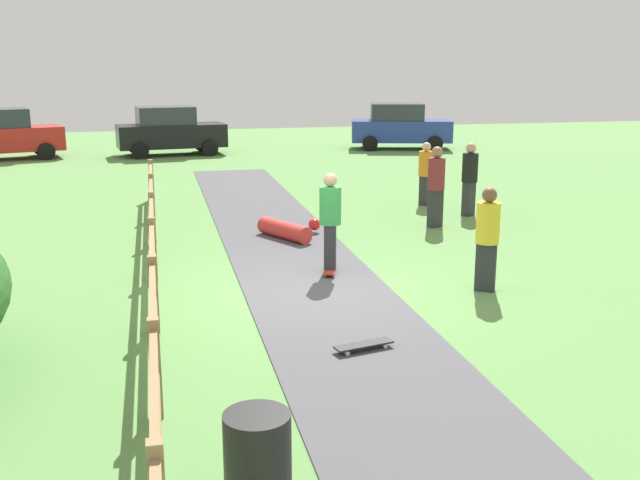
% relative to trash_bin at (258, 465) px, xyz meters
% --- Properties ---
extents(ground_plane, '(60.00, 60.00, 0.00)m').
position_rel_trash_bin_xyz_m(ground_plane, '(1.80, 5.80, -0.45)').
color(ground_plane, '#60934C').
extents(asphalt_path, '(2.40, 28.00, 0.02)m').
position_rel_trash_bin_xyz_m(asphalt_path, '(1.80, 5.80, -0.44)').
color(asphalt_path, '#515156').
rests_on(asphalt_path, ground_plane).
extents(wooden_fence, '(0.12, 18.12, 1.10)m').
position_rel_trash_bin_xyz_m(wooden_fence, '(-0.80, 5.80, 0.22)').
color(wooden_fence, '#997A51').
rests_on(wooden_fence, ground_plane).
extents(trash_bin, '(0.56, 0.56, 0.90)m').
position_rel_trash_bin_xyz_m(trash_bin, '(0.00, 0.00, 0.00)').
color(trash_bin, black).
rests_on(trash_bin, ground_plane).
extents(skater_riding, '(0.47, 0.82, 1.78)m').
position_rel_trash_bin_xyz_m(skater_riding, '(2.25, 6.81, 0.56)').
color(skater_riding, '#B23326').
rests_on(skater_riding, asphalt_path).
extents(skater_fallen, '(1.36, 1.43, 0.36)m').
position_rel_trash_bin_xyz_m(skater_fallen, '(1.96, 9.56, -0.25)').
color(skater_fallen, red).
rests_on(skater_fallen, asphalt_path).
extents(skateboard_loose, '(0.82, 0.38, 0.08)m').
position_rel_trash_bin_xyz_m(skateboard_loose, '(1.83, 3.21, -0.36)').
color(skateboard_loose, black).
rests_on(skateboard_loose, asphalt_path).
extents(bystander_orange, '(0.54, 0.54, 1.63)m').
position_rel_trash_bin_xyz_m(bystander_orange, '(6.17, 12.52, 0.44)').
color(bystander_orange, '#2D2D33').
rests_on(bystander_orange, ground_plane).
extents(bystander_maroon, '(0.51, 0.51, 1.83)m').
position_rel_trash_bin_xyz_m(bystander_maroon, '(5.45, 9.96, 0.56)').
color(bystander_maroon, '#2D2D33').
rests_on(bystander_maroon, ground_plane).
extents(bystander_yellow, '(0.52, 0.52, 1.71)m').
position_rel_trash_bin_xyz_m(bystander_yellow, '(4.49, 5.29, 0.49)').
color(bystander_yellow, '#2D2D33').
rests_on(bystander_yellow, ground_plane).
extents(bystander_black, '(0.53, 0.53, 1.77)m').
position_rel_trash_bin_xyz_m(bystander_black, '(6.71, 10.99, 0.53)').
color(bystander_black, '#2D2D33').
rests_on(bystander_black, ground_plane).
extents(parked_car_black, '(4.38, 2.40, 1.92)m').
position_rel_trash_bin_xyz_m(parked_car_black, '(-0.02, 24.71, 0.51)').
color(parked_car_black, black).
rests_on(parked_car_black, ground_plane).
extents(parked_car_blue, '(4.49, 2.77, 1.92)m').
position_rel_trash_bin_xyz_m(parked_car_blue, '(9.61, 24.73, 0.51)').
color(parked_car_blue, '#283D99').
rests_on(parked_car_blue, ground_plane).
extents(parked_car_red, '(4.50, 2.79, 1.92)m').
position_rel_trash_bin_xyz_m(parked_car_red, '(-6.27, 24.71, 0.51)').
color(parked_car_red, red).
rests_on(parked_car_red, ground_plane).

